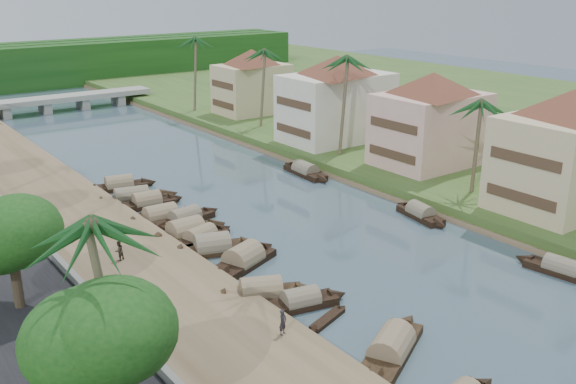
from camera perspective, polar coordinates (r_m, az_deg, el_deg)
ground at (r=48.11m, az=8.74°, el=-6.45°), size 220.00×220.00×0.00m
left_bank at (r=56.20m, az=-18.17°, el=-3.00°), size 10.00×180.00×0.80m
right_bank at (r=73.89m, az=8.28°, el=3.00°), size 16.00×180.00×1.20m
retaining_wall at (r=54.86m, az=-22.39°, el=-2.97°), size 0.40×180.00×1.10m
far_right_fill at (r=102.79m, az=23.25°, el=6.06°), size 60.00×220.00×1.15m
treeline at (r=135.01m, az=-23.17°, el=10.21°), size 120.00×14.00×8.00m
bridge at (r=108.60m, az=-19.32°, el=7.74°), size 28.00×4.00×2.40m
building_near at (r=59.48m, az=23.55°, el=3.60°), size 14.85×14.85×10.20m
building_mid at (r=69.34m, az=12.57°, el=6.43°), size 14.11×14.11×9.70m
building_far at (r=78.33m, az=4.33°, el=8.37°), size 15.59×15.59×10.20m
building_distant at (r=94.78m, az=-3.22°, el=9.85°), size 12.62×12.62×9.20m
sampan_2 at (r=37.33m, az=9.16°, el=-13.63°), size 8.68×5.64×2.32m
sampan_3 at (r=41.67m, az=1.14°, el=-9.74°), size 6.94×2.83×1.88m
sampan_4 at (r=42.71m, az=-2.40°, el=-8.99°), size 7.88×4.89×2.24m
sampan_5 at (r=47.44m, az=-3.97°, el=-6.08°), size 7.96×4.56×2.46m
sampan_6 at (r=49.78m, az=-6.73°, el=-4.95°), size 7.99×4.16×2.32m
sampan_7 at (r=51.70m, az=-7.77°, el=-4.09°), size 7.27×3.29×1.94m
sampan_8 at (r=52.94m, az=-9.05°, el=-3.58°), size 7.95×2.29×2.42m
sampan_9 at (r=56.04m, az=-9.15°, el=-2.33°), size 7.72×2.65×1.96m
sampan_10 at (r=56.73m, az=-11.24°, el=-2.19°), size 8.09×2.19×2.21m
sampan_11 at (r=60.56m, az=-12.43°, el=-0.93°), size 7.39×2.31×2.11m
sampan_12 at (r=62.17m, az=-13.71°, el=-0.52°), size 9.21×3.71×2.16m
sampan_13 at (r=66.17m, az=-14.77°, el=0.55°), size 7.87×3.12×2.12m
sampan_14 at (r=49.90m, az=23.19°, el=-6.37°), size 2.36×7.42×1.83m
sampan_15 at (r=57.60m, az=11.69°, el=-1.91°), size 2.58×7.12×1.92m
sampan_16 at (r=68.75m, az=1.55°, el=1.85°), size 2.07×8.45×2.06m
canoe_1 at (r=40.40m, az=3.53°, el=-11.25°), size 4.34×2.02×0.70m
canoe_2 at (r=58.24m, az=-11.00°, el=-1.95°), size 6.02×2.70×0.88m
palm_1 at (r=60.13m, az=16.71°, el=7.46°), size 3.20×3.20×9.93m
palm_2 at (r=70.80m, az=4.93°, el=11.57°), size 3.20×3.20×12.25m
palm_3 at (r=85.10m, az=-2.43°, el=12.28°), size 3.20×3.20×11.48m
palm_4 at (r=26.88m, az=-15.74°, el=-2.80°), size 3.20×3.20×11.05m
palm_7 at (r=96.56m, az=-8.50°, el=13.17°), size 3.20×3.20×12.06m
tree_1 at (r=27.91m, az=-16.35°, el=-12.23°), size 5.30×5.30×7.07m
tree_2 at (r=40.43m, az=-23.51°, el=-3.52°), size 5.08×5.08×6.79m
tree_6 at (r=83.74m, az=5.69°, el=8.69°), size 4.77×4.77×6.79m
person_near at (r=37.11m, az=-0.46°, el=-11.50°), size 0.66×0.56×1.54m
person_far at (r=47.73m, az=-14.80°, el=-5.06°), size 0.88×0.80×1.48m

